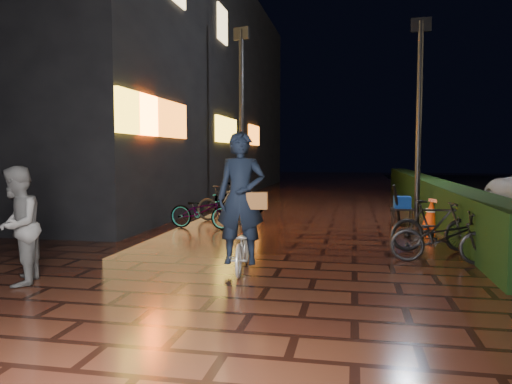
% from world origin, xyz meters
% --- Properties ---
extents(ground, '(80.00, 80.00, 0.00)m').
position_xyz_m(ground, '(0.00, 0.00, 0.00)').
color(ground, '#381911').
rests_on(ground, ground).
extents(hedge, '(0.70, 20.00, 1.00)m').
position_xyz_m(hedge, '(3.30, 8.00, 0.50)').
color(hedge, black).
rests_on(hedge, ground).
extents(bystander_person, '(0.84, 0.94, 1.58)m').
position_xyz_m(bystander_person, '(-3.27, -2.73, 0.79)').
color(bystander_person, '#5C5C5F').
rests_on(bystander_person, ground).
extents(storefront_block, '(12.09, 22.00, 9.00)m').
position_xyz_m(storefront_block, '(-9.50, 11.50, 4.50)').
color(storefront_block, black).
rests_on(storefront_block, ground).
extents(lamp_post_hedge, '(0.48, 0.13, 5.02)m').
position_xyz_m(lamp_post_hedge, '(2.62, 4.34, 2.76)').
color(lamp_post_hedge, black).
rests_on(lamp_post_hedge, ground).
extents(lamp_post_sf, '(0.53, 0.26, 5.58)m').
position_xyz_m(lamp_post_sf, '(-2.35, 6.58, 3.07)').
color(lamp_post_sf, black).
rests_on(lamp_post_sf, ground).
extents(cyclist, '(0.77, 1.48, 2.06)m').
position_xyz_m(cyclist, '(-0.53, -1.41, 0.77)').
color(cyclist, silver).
rests_on(cyclist, ground).
extents(traffic_barrier, '(0.87, 1.70, 0.69)m').
position_xyz_m(traffic_barrier, '(3.08, 3.11, 0.34)').
color(traffic_barrier, orange).
rests_on(traffic_barrier, ground).
extents(cart_assembly, '(0.56, 0.58, 1.01)m').
position_xyz_m(cart_assembly, '(2.24, 4.11, 0.52)').
color(cart_assembly, black).
rests_on(cart_assembly, ground).
extents(parked_bikes_storefront, '(1.84, 4.39, 0.92)m').
position_xyz_m(parked_bikes_storefront, '(-2.30, 4.51, 0.44)').
color(parked_bikes_storefront, black).
rests_on(parked_bikes_storefront, ground).
extents(parked_bikes_hedge, '(1.62, 1.61, 0.92)m').
position_xyz_m(parked_bikes_hedge, '(2.47, 0.18, 0.44)').
color(parked_bikes_hedge, black).
rests_on(parked_bikes_hedge, ground).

